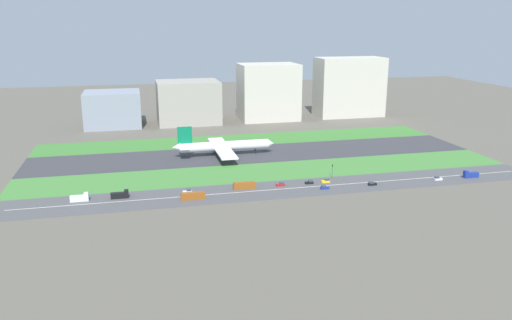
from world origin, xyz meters
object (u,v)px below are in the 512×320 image
Objects in this scene: car_4 at (188,191)px; car_5 at (281,184)px; bus_1 at (245,185)px; fuel_tank_west at (205,105)px; truck_1 at (80,198)px; car_6 at (326,181)px; car_2 at (372,184)px; hangar_building at (188,102)px; truck_0 at (470,175)px; traffic_light at (332,170)px; airliner at (222,146)px; truck_2 at (120,195)px; terminal_building at (113,109)px; cargo_warehouse at (349,87)px; car_0 at (438,179)px; bus_0 at (193,196)px; car_1 at (324,187)px; car_3 at (310,182)px; office_tower at (268,92)px.

car_5 is at bearing 0.00° from car_4.
bus_1 is 0.61× the size of fuel_tank_west.
truck_1 reaches higher than car_6.
car_2 is at bearing -6.05° from car_4.
car_5 is 184.76m from hangar_building.
truck_0 is at bearing -4.62° from bus_1.
car_6 is at bearing -129.78° from traffic_light.
truck_1 is (-80.15, -68.00, -4.56)m from airliner.
truck_2 is 182.58m from terminal_building.
hangar_building is 0.86× the size of cargo_warehouse.
car_0 is at bearing -18.69° from traffic_light.
truck_2 reaches higher than bus_0.
car_1 is 0.38× the size of bus_1.
truck_2 is 1.91× the size of car_0.
car_2 is (64.99, -78.00, -5.31)m from airliner.
car_5 is 98.80m from truck_1.
truck_2 is 1.00× the size of truck_1.
airliner is 114.87m from hangar_building.
terminal_building is at bearing -44.93° from truck_0.
truck_2 is 185.07m from truck_0.
truck_2 is 1.91× the size of car_2.
truck_1 is 0.44× the size of fuel_tank_west.
hangar_building is at bearing -69.04° from car_2.
car_2 is (92.93, 0.00, -0.90)m from bus_0.
fuel_tank_west is (-111.36, 237.00, 5.86)m from truck_0.
truck_0 is (88.80, -10.00, 0.75)m from car_3.
car_1 is at bearing -122.15° from traffic_light.
hangar_building is at bearing 105.95° from car_6.
cargo_warehouse is at bearing 0.00° from hangar_building.
car_4 is at bearing 180.00° from car_6.
hangar_building is at bearing 73.73° from truck_2.
car_1 and car_6 have the same top height.
airliner is at bearing 105.33° from car_5.
truck_0 is at bearing -55.56° from hangar_building.
truck_2 is at bearing -180.00° from car_4.
traffic_light is (111.77, 7.99, 2.62)m from truck_2.
bus_1 reaches higher than car_2.
terminal_building is (-39.98, 182.00, 13.09)m from car_4.
airliner is 87.27m from car_1.
airliner is 14.77× the size of car_3.
traffic_light is 0.12× the size of cargo_warehouse.
truck_0 is 75.26m from traffic_light.
cargo_warehouse reaches higher than office_tower.
truck_2 is at bearing -87.59° from terminal_building.
fuel_tank_west is (12.29, 227.00, 5.72)m from bus_1.
traffic_light is at bearing -122.15° from car_1.
terminal_building is (10.80, 182.00, 12.34)m from truck_1.
truck_2 is 0.17× the size of office_tower.
hangar_building is at bearing 83.48° from car_4.
truck_0 is 80.31m from car_6.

